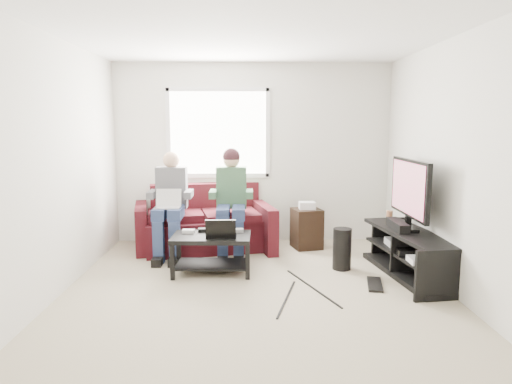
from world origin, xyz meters
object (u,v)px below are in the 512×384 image
at_px(subwoofer, 342,249).
at_px(end_table, 307,227).
at_px(coffee_table, 211,245).
at_px(sofa, 204,225).
at_px(tv, 410,190).
at_px(tv_stand, 410,256).

bearing_deg(subwoofer, end_table, 107.10).
bearing_deg(coffee_table, sofa, 99.96).
bearing_deg(sofa, tv, -24.92).
height_order(coffee_table, subwoofer, subwoofer).
distance_m(tv, subwoofer, 1.04).
relative_size(coffee_table, tv, 0.83).
height_order(coffee_table, tv, tv).
height_order(sofa, tv, tv).
relative_size(tv_stand, subwoofer, 3.26).
bearing_deg(tv, coffee_table, 178.41).
relative_size(coffee_table, end_table, 1.40).
xyz_separation_m(sofa, end_table, (1.44, -0.02, -0.03)).
distance_m(subwoofer, end_table, 1.01).
height_order(coffee_table, tv_stand, tv_stand).
height_order(tv_stand, end_table, end_table).
bearing_deg(sofa, end_table, -0.83).
xyz_separation_m(coffee_table, tv, (2.27, -0.06, 0.65)).
xyz_separation_m(tv_stand, tv, (-0.00, 0.10, 0.75)).
bearing_deg(subwoofer, tv_stand, -19.58).
bearing_deg(sofa, tv_stand, -26.78).
bearing_deg(end_table, coffee_table, -139.79).
distance_m(tv_stand, tv, 0.75).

